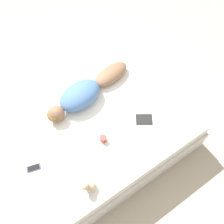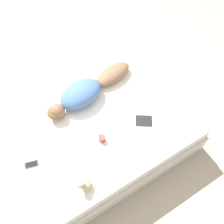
% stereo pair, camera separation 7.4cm
% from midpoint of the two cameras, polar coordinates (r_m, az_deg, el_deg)
% --- Properties ---
extents(ground_plane, '(12.00, 12.00, 0.00)m').
position_cam_midpoint_polar(ground_plane, '(3.68, -3.35, -4.68)').
color(ground_plane, '#B7A88E').
extents(bed, '(1.95, 2.22, 0.56)m').
position_cam_midpoint_polar(bed, '(3.44, -3.58, -2.69)').
color(bed, beige).
rests_on(bed, ground_plane).
extents(person, '(0.47, 1.28, 0.23)m').
position_cam_midpoint_polar(person, '(3.25, -5.00, 4.56)').
color(person, brown).
rests_on(person, bed).
extents(open_magazine, '(0.56, 0.50, 0.01)m').
position_cam_midpoint_polar(open_magazine, '(3.10, 7.68, -3.85)').
color(open_magazine, white).
rests_on(open_magazine, bed).
extents(coffee_mug, '(0.11, 0.08, 0.08)m').
position_cam_midpoint_polar(coffee_mug, '(2.99, -1.52, -5.78)').
color(coffee_mug, '#993D33').
rests_on(coffee_mug, bed).
extents(cell_phone, '(0.11, 0.17, 0.01)m').
position_cam_midpoint_polar(cell_phone, '(3.03, -16.46, -10.89)').
color(cell_phone, '#333842').
rests_on(cell_phone, bed).
extents(plush_toy, '(0.14, 0.15, 0.18)m').
position_cam_midpoint_polar(plush_toy, '(2.78, -5.20, -15.40)').
color(plush_toy, '#D1B289').
rests_on(plush_toy, bed).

